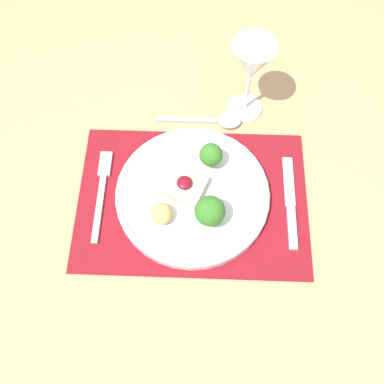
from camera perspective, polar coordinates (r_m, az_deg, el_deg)
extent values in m
plane|color=brown|center=(1.57, 0.03, -12.75)|extent=(8.00, 8.00, 0.00)
cube|color=tan|center=(0.88, 0.06, -1.43)|extent=(1.49, 1.28, 0.03)
cube|color=maroon|center=(0.87, 0.06, -0.97)|extent=(0.44, 0.31, 0.00)
cylinder|color=silver|center=(0.86, 0.00, -0.36)|extent=(0.29, 0.29, 0.02)
torus|color=silver|center=(0.85, 0.00, -0.12)|extent=(0.29, 0.29, 0.01)
cube|color=beige|center=(0.85, -0.96, 0.70)|extent=(0.09, 0.09, 0.02)
ellipsoid|color=maroon|center=(0.83, -0.97, 1.20)|extent=(0.03, 0.03, 0.01)
cylinder|color=#84B256|center=(0.88, 2.37, 3.90)|extent=(0.01, 0.01, 0.02)
sphere|color=#387A28|center=(0.86, 2.43, 4.75)|extent=(0.05, 0.05, 0.05)
cylinder|color=#84B256|center=(0.82, 2.23, -3.24)|extent=(0.01, 0.01, 0.02)
sphere|color=#387A28|center=(0.80, 2.30, -2.43)|extent=(0.06, 0.06, 0.06)
ellipsoid|color=tan|center=(0.82, -3.84, -2.77)|extent=(0.05, 0.05, 0.03)
cube|color=#B2B2B7|center=(0.87, -11.71, -2.06)|extent=(0.01, 0.14, 0.01)
cube|color=#B2B2B7|center=(0.91, -10.95, 3.51)|extent=(0.02, 0.05, 0.01)
cube|color=#B2B2B7|center=(0.86, 12.57, -4.42)|extent=(0.02, 0.09, 0.01)
cube|color=#B2B2B7|center=(0.90, 12.18, 1.34)|extent=(0.02, 0.11, 0.00)
cube|color=#B2B2B7|center=(0.96, -0.55, 9.12)|extent=(0.13, 0.01, 0.01)
ellipsoid|color=#B2B2B7|center=(0.96, 4.77, 9.08)|extent=(0.05, 0.04, 0.01)
cylinder|color=white|center=(0.98, 6.68, 10.55)|extent=(0.07, 0.07, 0.01)
cylinder|color=white|center=(0.95, 7.00, 12.35)|extent=(0.01, 0.01, 0.09)
cone|color=white|center=(0.88, 7.66, 16.00)|extent=(0.08, 0.08, 0.09)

